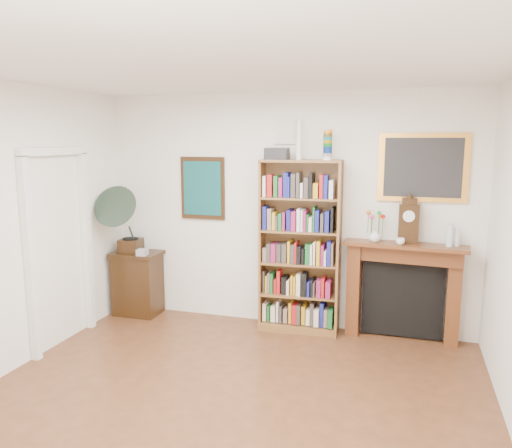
# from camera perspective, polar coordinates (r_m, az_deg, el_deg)

# --- Properties ---
(room) EXTENTS (4.51, 5.01, 2.81)m
(room) POSITION_cam_1_polar(r_m,az_deg,el_deg) (3.66, -6.01, -3.97)
(room) COLOR #4A2B16
(room) RESTS_ON ground
(door_casing) EXTENTS (0.08, 1.02, 2.17)m
(door_casing) POSITION_cam_1_polar(r_m,az_deg,el_deg) (5.83, -21.58, -0.85)
(door_casing) COLOR white
(door_casing) RESTS_ON left_wall
(teal_poster) EXTENTS (0.58, 0.04, 0.78)m
(teal_poster) POSITION_cam_1_polar(r_m,az_deg,el_deg) (6.28, -6.11, 4.08)
(teal_poster) COLOR black
(teal_poster) RESTS_ON back_wall
(small_picture) EXTENTS (0.26, 0.04, 0.30)m
(small_picture) POSITION_cam_1_polar(r_m,az_deg,el_deg) (5.92, 3.33, 10.57)
(small_picture) COLOR white
(small_picture) RESTS_ON back_wall
(gilt_painting) EXTENTS (0.95, 0.04, 0.75)m
(gilt_painting) POSITION_cam_1_polar(r_m,az_deg,el_deg) (5.76, 18.53, 6.13)
(gilt_painting) COLOR gold
(gilt_painting) RESTS_ON back_wall
(bookshelf) EXTENTS (0.95, 0.39, 2.33)m
(bookshelf) POSITION_cam_1_polar(r_m,az_deg,el_deg) (5.82, 4.99, -1.49)
(bookshelf) COLOR brown
(bookshelf) RESTS_ON floor
(side_cabinet) EXTENTS (0.61, 0.45, 0.82)m
(side_cabinet) POSITION_cam_1_polar(r_m,az_deg,el_deg) (6.70, -13.36, -6.58)
(side_cabinet) COLOR black
(side_cabinet) RESTS_ON floor
(fireplace) EXTENTS (1.35, 0.42, 1.12)m
(fireplace) POSITION_cam_1_polar(r_m,az_deg,el_deg) (5.90, 16.46, -6.46)
(fireplace) COLOR #4B2111
(fireplace) RESTS_ON floor
(gramophone) EXTENTS (0.62, 0.73, 0.87)m
(gramophone) POSITION_cam_1_polar(r_m,az_deg,el_deg) (6.44, -14.95, 0.94)
(gramophone) COLOR black
(gramophone) RESTS_ON side_cabinet
(cd_stack) EXTENTS (0.13, 0.13, 0.08)m
(cd_stack) POSITION_cam_1_polar(r_m,az_deg,el_deg) (6.39, -12.88, -3.17)
(cd_stack) COLOR silver
(cd_stack) RESTS_ON side_cabinet
(mantel_clock) EXTENTS (0.22, 0.14, 0.50)m
(mantel_clock) POSITION_cam_1_polar(r_m,az_deg,el_deg) (5.72, 17.04, 0.23)
(mantel_clock) COLOR black
(mantel_clock) RESTS_ON fireplace
(flower_vase) EXTENTS (0.17, 0.17, 0.14)m
(flower_vase) POSITION_cam_1_polar(r_m,az_deg,el_deg) (5.73, 13.43, -1.28)
(flower_vase) COLOR white
(flower_vase) RESTS_ON fireplace
(teacup) EXTENTS (0.11, 0.11, 0.07)m
(teacup) POSITION_cam_1_polar(r_m,az_deg,el_deg) (5.65, 16.18, -1.93)
(teacup) COLOR white
(teacup) RESTS_ON fireplace
(bottle_left) EXTENTS (0.07, 0.07, 0.24)m
(bottle_left) POSITION_cam_1_polar(r_m,az_deg,el_deg) (5.72, 21.27, -1.23)
(bottle_left) COLOR silver
(bottle_left) RESTS_ON fireplace
(bottle_right) EXTENTS (0.06, 0.06, 0.20)m
(bottle_right) POSITION_cam_1_polar(r_m,az_deg,el_deg) (5.76, 21.97, -1.39)
(bottle_right) COLOR silver
(bottle_right) RESTS_ON fireplace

